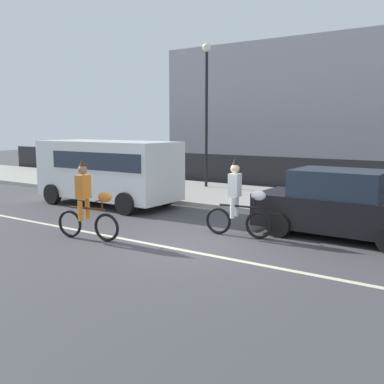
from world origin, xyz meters
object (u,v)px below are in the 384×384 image
Objects in this scene: street_lamp_post at (207,94)px; parked_car_black at (342,206)px; parade_cyclist_orange at (88,205)px; parade_cyclist_zebra at (239,203)px; parked_van_white at (110,168)px.

parked_car_black is at bearing -35.31° from street_lamp_post.
street_lamp_post reaches higher than parade_cyclist_orange.
parade_cyclist_orange is at bearing -143.54° from parked_car_black.
parade_cyclist_orange is 0.47× the size of parked_car_black.
street_lamp_post is at bearing 128.23° from parade_cyclist_zebra.
parade_cyclist_zebra is at bearing -147.19° from parked_car_black.
parked_van_white is (-5.73, 1.41, 0.44)m from parade_cyclist_zebra.
street_lamp_post is at bearing 81.73° from parked_van_white.
parade_cyclist_orange is 0.33× the size of street_lamp_post.
parked_car_black is 0.70× the size of street_lamp_post.
parked_car_black is (4.89, 3.61, -0.06)m from parade_cyclist_orange.
parade_cyclist_zebra is (2.81, 2.27, 0.00)m from parade_cyclist_orange.
parked_car_black is (2.08, 1.34, -0.06)m from parade_cyclist_zebra.
street_lamp_post is (-5.01, 6.36, 3.15)m from parade_cyclist_zebra.
parade_cyclist_zebra is at bearing -13.85° from parked_van_white.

